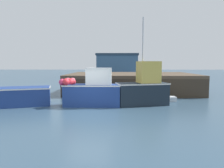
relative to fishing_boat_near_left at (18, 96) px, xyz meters
The scene contains 8 objects.
ground 5.17m from the fishing_boat_near_left, 20.74° to the right, with size 120.00×160.00×0.10m.
pier 9.99m from the fishing_boat_near_left, 39.29° to the left, with size 11.75×7.39×1.76m.
fishing_boat_near_left is the anchor object (origin of this frame).
fishing_boat_near_right 4.76m from the fishing_boat_near_left, ahead, with size 3.86×1.35×2.44m.
fishing_boat_mid 8.16m from the fishing_boat_near_left, ahead, with size 3.55×2.11×5.66m.
rowboat 9.80m from the fishing_boat_near_left, 10.61° to the left, with size 2.01×0.81×0.38m.
warehouse 35.94m from the fishing_boat_near_left, 79.87° to the left, with size 9.54×6.37×5.00m.
mooring_buoy_foreground 0.87m from the fishing_boat_near_left, 156.17° to the left, with size 0.51×0.51×0.67m.
Camera 1 is at (1.61, -11.07, 2.72)m, focal length 32.82 mm.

